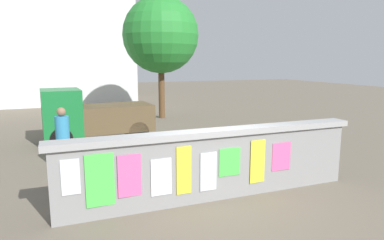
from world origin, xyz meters
The scene contains 8 objects.
ground centered at (0.00, 8.00, 0.00)m, with size 60.00×60.00×0.00m, color #6B6051.
poster_wall centered at (-0.01, 0.00, 0.74)m, with size 6.41×0.42×1.43m.
auto_rickshaw_truck centered at (-1.78, 6.02, 0.90)m, with size 3.68×1.69×1.85m.
motorcycle centered at (-1.93, 1.33, 0.46)m, with size 1.90×0.56×0.87m.
bicycle_near centered at (1.83, 1.06, 0.36)m, with size 1.66×0.59×0.95m.
person_walking centered at (-2.80, 3.07, 0.99)m, with size 0.42×0.42×1.62m.
tree_roadside centered at (1.87, 9.99, 3.96)m, with size 3.60×3.60×5.77m.
building_background centered at (-3.73, 18.64, 3.66)m, with size 11.94×5.28×7.28m.
Camera 1 is at (-2.89, -5.99, 2.76)m, focal length 32.06 mm.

